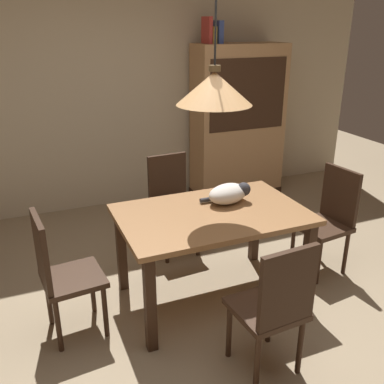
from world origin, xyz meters
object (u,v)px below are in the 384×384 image
cat_sleeping (229,193)px  book_blue_wide (217,32)px  book_yellow_short (212,35)px  chair_far_back (172,200)px  pendant_lamp (214,88)px  chair_near_front (275,305)px  chair_right_side (329,216)px  hutch_bookcase (238,126)px  dining_table (212,224)px  chair_left_side (60,271)px  book_red_tall (207,30)px

cat_sleeping → book_blue_wide: bearing=67.9°
book_yellow_short → book_blue_wide: size_ratio=0.83×
chair_far_back → pendant_lamp: bearing=-89.7°
pendant_lamp → chair_far_back: bearing=90.3°
chair_near_front → book_blue_wide: book_blue_wide is taller
chair_right_side → hutch_bookcase: bearing=86.4°
cat_sleeping → book_yellow_short: (0.68, 1.82, 1.11)m
dining_table → pendant_lamp: bearing=45.0°
book_blue_wide → book_yellow_short: bearing=180.0°
chair_left_side → chair_near_front: 1.43m
chair_near_front → book_blue_wide: bearing=71.6°
book_red_tall → book_yellow_short: size_ratio=1.40×
chair_near_front → chair_left_side: bearing=142.5°
chair_right_side → book_yellow_short: size_ratio=4.65×
pendant_lamp → book_blue_wide: (0.94, 1.94, 0.31)m
chair_far_back → book_yellow_short: (0.88, 1.06, 1.43)m
pendant_lamp → book_yellow_short: pendant_lamp is taller
book_yellow_short → book_blue_wide: 0.07m
chair_right_side → pendant_lamp: pendant_lamp is taller
book_red_tall → book_blue_wide: 0.12m
chair_left_side → cat_sleeping: 1.37m
pendant_lamp → chair_left_side: bearing=-179.6°
chair_far_back → cat_sleeping: size_ratio=2.32×
dining_table → cat_sleeping: 0.29m
cat_sleeping → book_blue_wide: book_blue_wide is taller
dining_table → pendant_lamp: 1.01m
hutch_bookcase → chair_near_front: bearing=-113.8°
chair_left_side → book_red_tall: 3.13m
chair_right_side → book_red_tall: bearing=99.1°
chair_far_back → pendant_lamp: size_ratio=0.72×
cat_sleeping → chair_right_side: bearing=-6.6°
pendant_lamp → hutch_bookcase: size_ratio=0.70×
chair_right_side → chair_near_front: (-1.12, -0.89, 0.00)m
chair_far_back → chair_left_side: same height
chair_left_side → chair_near_front: (1.13, -0.87, 0.00)m
cat_sleeping → hutch_bookcase: bearing=60.1°
dining_table → chair_far_back: (-0.01, 0.88, -0.14)m
chair_near_front → book_yellow_short: (0.87, 2.82, 1.43)m
book_blue_wide → hutch_bookcase: bearing=-0.3°
book_yellow_short → cat_sleeping: bearing=-110.3°
chair_right_side → book_red_tall: book_red_tall is taller
pendant_lamp → hutch_bookcase: 2.43m
hutch_bookcase → book_yellow_short: bearing=179.8°
chair_right_side → chair_far_back: (-1.13, 0.87, 0.00)m
chair_right_side → cat_sleeping: chair_right_side is taller
book_yellow_short → book_blue_wide: bearing=0.0°
pendant_lamp → book_red_tall: bearing=67.1°
cat_sleeping → dining_table: bearing=-149.9°
chair_near_front → book_yellow_short: bearing=72.8°
pendant_lamp → book_blue_wide: size_ratio=5.42×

